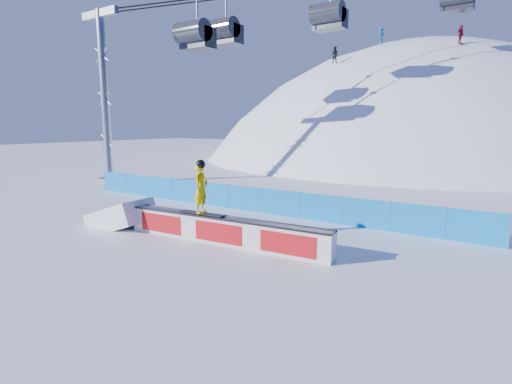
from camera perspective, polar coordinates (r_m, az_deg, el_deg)
The scene contains 7 objects.
ground at distance 16.29m, azimuth -10.88°, elevation -5.40°, with size 160.00×160.00×0.00m, color white.
snow_hill at distance 58.61m, azimuth 20.97°, elevation -13.29°, with size 64.00×64.00×64.00m.
safety_fence at distance 19.51m, azimuth -1.61°, elevation -0.93°, with size 22.05×0.05×1.30m.
rail_box at distance 14.17m, azimuth -4.83°, elevation -5.50°, with size 8.21×1.14×0.98m.
snow_ramp at distance 17.64m, azimuth -18.64°, elevation -4.58°, with size 2.51×1.67×0.94m, color white, non-canonical shape.
snowboarder at distance 14.39m, azimuth -7.85°, elevation 0.65°, with size 1.90×0.74×1.97m.
distant_skiers at distance 43.44m, azimuth 21.65°, elevation 18.94°, with size 19.19×6.49×6.22m.
Camera 1 is at (11.17, -11.10, 4.17)m, focal length 28.00 mm.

